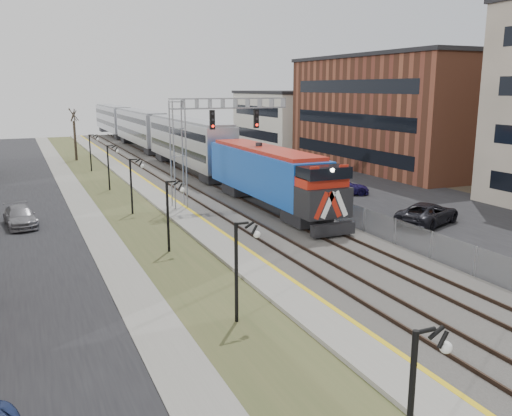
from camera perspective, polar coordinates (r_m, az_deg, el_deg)
ground at (r=17.54m, az=21.77°, el=-18.92°), size 160.00×160.00×0.00m
street_west at (r=45.99m, az=-23.79°, el=0.36°), size 7.00×120.00×0.04m
sidewalk at (r=46.18m, az=-18.22°, el=0.88°), size 2.00×120.00×0.08m
grass_median at (r=46.55m, az=-14.55°, el=1.18°), size 4.00×120.00×0.06m
platform at (r=47.09m, az=-10.96°, el=1.60°), size 2.00×120.00×0.24m
ballast_bed at (r=48.42m, az=-5.19°, el=2.06°), size 8.00×120.00×0.20m
parking_lot at (r=53.44m, az=7.09°, el=2.92°), size 16.00×120.00×0.04m
platform_edge at (r=47.26m, az=-9.93°, el=1.84°), size 0.24×120.00×0.01m
track_near at (r=47.80m, az=-7.47°, el=2.08°), size 1.58×120.00×0.15m
track_far at (r=48.89m, az=-3.53°, el=2.39°), size 1.58×120.00×0.15m
train at (r=73.07m, az=-10.70°, el=7.67°), size 3.00×85.85×5.33m
signal_gantry at (r=40.23m, az=-5.88°, el=7.79°), size 9.00×1.07×8.15m
lampposts at (r=30.11m, az=-9.40°, el=-0.85°), size 0.14×62.14×4.00m
fence at (r=49.78m, az=-0.62°, el=3.21°), size 0.04×120.00×1.60m
buildings_east at (r=58.40m, az=21.30°, el=9.19°), size 16.00×76.00×15.00m
car_lot_c at (r=37.45m, az=17.63°, el=-0.62°), size 5.83×4.31×1.47m
car_lot_d at (r=46.38m, az=9.09°, el=2.17°), size 4.83×3.25×1.30m
car_lot_e at (r=51.99m, az=1.62°, el=3.58°), size 4.89×3.25×1.55m
car_street_b at (r=38.52m, az=-23.58°, el=-0.88°), size 2.27×4.57×1.28m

